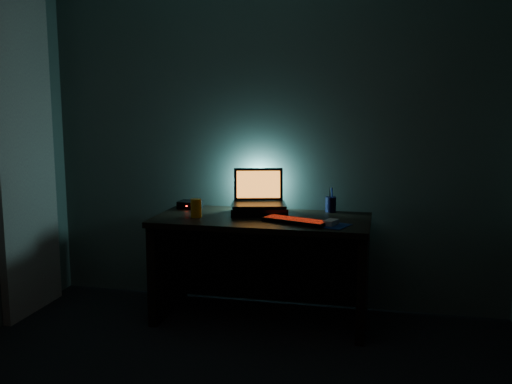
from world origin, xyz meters
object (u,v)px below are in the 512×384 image
laptop (259,196)px  juice_glass (196,208)px  router (190,205)px  mouse (331,222)px  keyboard (295,221)px  pen_cup (331,204)px

laptop → juice_glass: bearing=-160.9°
laptop → juice_glass: laptop is taller
laptop → router: size_ratio=2.52×
laptop → mouse: laptop is taller
keyboard → laptop: bearing=156.8°
laptop → keyboard: (0.32, -0.29, -0.11)m
laptop → router: (-0.55, 0.05, -0.09)m
laptop → mouse: bearing=-44.2°
keyboard → router: size_ratio=2.73×
mouse → pen_cup: (-0.04, 0.46, 0.04)m
mouse → laptop: bearing=171.5°
keyboard → mouse: 0.24m
mouse → pen_cup: 0.47m
laptop → keyboard: 0.44m
mouse → pen_cup: pen_cup is taller
mouse → router: (-1.10, 0.38, 0.01)m
laptop → router: laptop is taller
pen_cup → juice_glass: bearing=-156.1°
mouse → pen_cup: bearing=117.0°
pen_cup → router: bearing=-175.3°
keyboard → juice_glass: juice_glass is taller
laptop → pen_cup: size_ratio=3.88×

